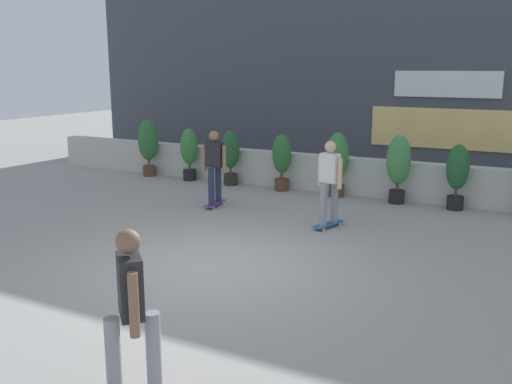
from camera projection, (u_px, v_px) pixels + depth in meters
ground_plane at (212, 266)px, 8.88m from camera, size 48.00×48.00×0.00m
planter_wall at (341, 175)px, 13.96m from camera, size 18.00×0.40×0.90m
building_backdrop at (389, 60)px, 16.80m from camera, size 20.00×2.08×6.50m
potted_plant_0 at (148, 143)px, 16.01m from camera, size 0.56×0.56×1.60m
potted_plant_1 at (189, 151)px, 15.40m from camera, size 0.48×0.48×1.43m
potted_plant_2 at (230, 154)px, 14.81m from camera, size 0.48×0.48×1.44m
potted_plant_3 at (282, 158)px, 14.13m from camera, size 0.48×0.48×1.42m
potted_plant_4 at (337, 159)px, 13.45m from camera, size 0.54×0.54×1.55m
potted_plant_5 at (398, 164)px, 12.78m from camera, size 0.55×0.55×1.57m
potted_plant_6 at (457, 172)px, 12.22m from camera, size 0.48×0.48×1.44m
skater_far_right at (131, 311)px, 5.03m from camera, size 0.70×0.72×1.70m
skater_foreground at (330, 180)px, 10.82m from camera, size 0.54×0.82×1.70m
skater_far_left at (214, 165)px, 12.48m from camera, size 0.56×0.82×1.70m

